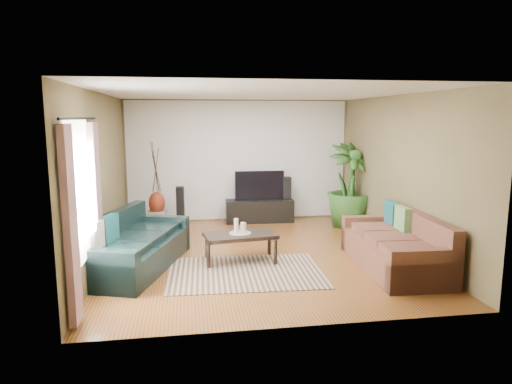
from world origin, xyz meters
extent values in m
plane|color=brown|center=(0.00, 0.00, 0.00)|extent=(5.50, 5.50, 0.00)
plane|color=white|center=(0.00, 0.00, 2.70)|extent=(5.50, 5.50, 0.00)
plane|color=brown|center=(0.00, 2.75, 1.35)|extent=(5.00, 0.00, 5.00)
plane|color=brown|center=(0.00, -2.75, 1.35)|extent=(5.00, 0.00, 5.00)
plane|color=brown|center=(-2.50, 0.00, 1.35)|extent=(0.00, 5.50, 5.50)
plane|color=brown|center=(2.50, 0.00, 1.35)|extent=(0.00, 5.50, 5.50)
plane|color=white|center=(0.00, 2.74, 1.35)|extent=(4.90, 0.00, 4.90)
plane|color=white|center=(-2.48, -1.60, 1.40)|extent=(0.00, 1.80, 1.80)
cube|color=gray|center=(-2.43, -2.35, 1.15)|extent=(0.08, 0.35, 2.20)
cube|color=gray|center=(-2.43, -0.85, 1.15)|extent=(0.08, 0.35, 2.20)
cylinder|color=black|center=(-2.43, -1.60, 2.30)|extent=(0.03, 1.90, 0.03)
cube|color=black|center=(-1.96, -0.40, 0.42)|extent=(1.65, 2.49, 0.85)
cube|color=brown|center=(1.97, -1.00, 0.42)|extent=(1.11, 2.27, 0.85)
cube|color=tan|center=(-0.33, -0.87, 0.01)|extent=(2.38, 1.73, 0.01)
cube|color=black|center=(-0.34, -0.32, 0.23)|extent=(1.21, 0.77, 0.46)
cylinder|color=gray|center=(-0.34, -0.32, 0.47)|extent=(0.35, 0.35, 0.02)
cylinder|color=silver|center=(-0.40, -0.29, 0.59)|extent=(0.07, 0.07, 0.23)
cylinder|color=beige|center=(-0.30, -0.36, 0.57)|extent=(0.07, 0.07, 0.18)
cylinder|color=#EDE7C8|center=(-0.27, -0.26, 0.55)|extent=(0.07, 0.07, 0.14)
cube|color=black|center=(0.43, 2.44, 0.25)|extent=(1.51, 0.50, 0.50)
cube|color=black|center=(0.43, 2.46, 0.82)|extent=(1.09, 0.06, 0.65)
cube|color=black|center=(-1.31, 2.08, 0.44)|extent=(0.17, 0.19, 0.89)
cube|color=black|center=(1.06, 2.50, 0.50)|extent=(0.19, 0.21, 0.99)
imported|color=#264F1A|center=(2.25, 1.72, 0.89)|extent=(1.20, 1.20, 1.78)
cylinder|color=black|center=(2.25, 1.72, 0.13)|extent=(0.33, 0.33, 0.26)
cube|color=gray|center=(-1.80, 2.18, 0.19)|extent=(0.39, 0.39, 0.37)
ellipsoid|color=maroon|center=(-1.80, 2.18, 0.54)|extent=(0.34, 0.34, 0.47)
cube|color=brown|center=(-1.82, 1.02, 0.25)|extent=(0.59, 0.59, 0.50)
camera|label=1|loc=(-1.18, -7.41, 2.32)|focal=32.00mm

